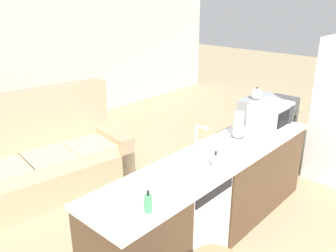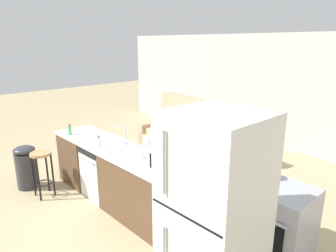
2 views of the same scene
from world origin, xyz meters
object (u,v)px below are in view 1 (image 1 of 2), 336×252
at_px(dishwasher, 187,215).
at_px(paper_towel_roll, 238,125).
at_px(soap_bottle, 215,162).
at_px(kettle, 257,94).
at_px(couch, 45,161).
at_px(microwave, 271,115).
at_px(stove_range, 267,127).
at_px(dish_soap_bottle, 148,203).

xyz_separation_m(dishwasher, paper_towel_roll, (0.98, 0.10, 0.62)).
height_order(soap_bottle, kettle, kettle).
height_order(dishwasher, couch, couch).
bearing_deg(dishwasher, paper_towel_roll, 5.61).
bearing_deg(dishwasher, kettle, 15.58).
bearing_deg(microwave, stove_range, 27.38).
height_order(soap_bottle, dish_soap_bottle, same).
xyz_separation_m(soap_bottle, kettle, (2.26, 0.85, 0.01)).
relative_size(paper_towel_roll, couch, 0.13).
xyz_separation_m(stove_range, dish_soap_bottle, (-3.30, -0.75, 0.52)).
height_order(dishwasher, kettle, kettle).
bearing_deg(paper_towel_roll, dish_soap_bottle, -169.97).
xyz_separation_m(dish_soap_bottle, couch, (0.43, 2.32, -0.58)).
bearing_deg(soap_bottle, stove_range, 16.47).
bearing_deg(kettle, soap_bottle, -159.45).
distance_m(dishwasher, kettle, 2.59).
relative_size(dish_soap_bottle, couch, 0.08).
distance_m(dishwasher, soap_bottle, 0.60).
distance_m(microwave, paper_towel_roll, 0.57).
relative_size(stove_range, couch, 0.43).
bearing_deg(soap_bottle, microwave, 7.00).
bearing_deg(kettle, microwave, -142.79).
xyz_separation_m(paper_towel_roll, dish_soap_bottle, (-1.68, -0.30, -0.07)).
distance_m(stove_range, soap_bottle, 2.58).
distance_m(microwave, dish_soap_bottle, 2.25).
xyz_separation_m(microwave, dish_soap_bottle, (-2.24, -0.20, -0.07)).
height_order(microwave, kettle, microwave).
height_order(dish_soap_bottle, kettle, kettle).
bearing_deg(dishwasher, microwave, -0.05).
distance_m(dishwasher, dish_soap_bottle, 0.92).
relative_size(dishwasher, soap_bottle, 4.77).
bearing_deg(stove_range, microwave, -152.62).
height_order(stove_range, soap_bottle, soap_bottle).
relative_size(stove_range, paper_towel_roll, 3.19).
distance_m(dishwasher, paper_towel_roll, 1.16).
distance_m(dishwasher, stove_range, 2.66).
xyz_separation_m(paper_towel_roll, couch, (-1.25, 2.02, -0.64)).
xyz_separation_m(microwave, couch, (-1.81, 2.12, -0.65)).
bearing_deg(microwave, paper_towel_roll, 170.18).
bearing_deg(stove_range, dish_soap_bottle, -167.21).
relative_size(microwave, soap_bottle, 2.84).
bearing_deg(dish_soap_bottle, soap_bottle, 2.10).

